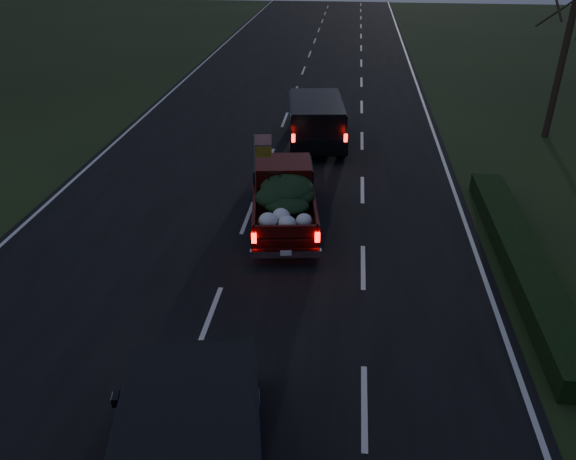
# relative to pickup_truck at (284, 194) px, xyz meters

# --- Properties ---
(ground) EXTENTS (120.00, 120.00, 0.00)m
(ground) POSITION_rel_pickup_truck_xyz_m (-1.17, -4.83, -0.95)
(ground) COLOR black
(ground) RESTS_ON ground
(road_asphalt) EXTENTS (14.00, 120.00, 0.02)m
(road_asphalt) POSITION_rel_pickup_truck_xyz_m (-1.17, -4.83, -0.94)
(road_asphalt) COLOR black
(road_asphalt) RESTS_ON ground
(hedge_row) EXTENTS (1.00, 10.00, 0.60)m
(hedge_row) POSITION_rel_pickup_truck_xyz_m (6.63, -1.83, -0.65)
(hedge_row) COLOR black
(hedge_row) RESTS_ON ground
(bare_tree_far) EXTENTS (3.60, 3.60, 7.00)m
(bare_tree_far) POSITION_rel_pickup_truck_xyz_m (10.33, 9.17, 4.28)
(bare_tree_far) COLOR black
(bare_tree_far) RESTS_ON ground
(pickup_truck) EXTENTS (2.49, 5.04, 2.54)m
(pickup_truck) POSITION_rel_pickup_truck_xyz_m (0.00, 0.00, 0.00)
(pickup_truck) COLOR #400A08
(pickup_truck) RESTS_ON ground
(lead_suv) EXTENTS (2.80, 5.45, 1.50)m
(lead_suv) POSITION_rel_pickup_truck_xyz_m (0.48, 7.20, 0.19)
(lead_suv) COLOR black
(lead_suv) RESTS_ON ground
(rear_suv) EXTENTS (3.13, 5.51, 1.49)m
(rear_suv) POSITION_rel_pickup_truck_xyz_m (-0.26, -9.77, 0.18)
(rear_suv) COLOR black
(rear_suv) RESTS_ON ground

